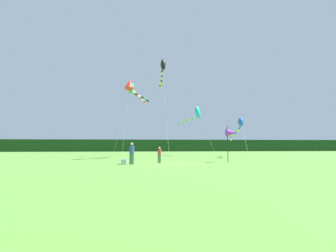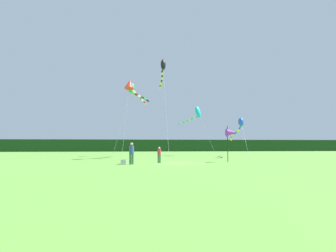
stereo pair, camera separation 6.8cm
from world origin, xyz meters
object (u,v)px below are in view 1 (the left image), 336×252
object	(u,v)px
kite_green	(132,89)
person_child	(159,154)
kite_red	(131,86)
kite_cyan	(196,113)
banner_flag_pole	(231,133)
kite_blue	(239,126)
person_adult	(132,152)
cooler_box	(124,162)
kite_black	(163,69)

from	to	relation	value
kite_green	person_child	bearing A→B (deg)	-79.54
person_child	kite_red	world-z (taller)	kite_red
person_child	kite_cyan	bearing A→B (deg)	67.04
banner_flag_pole	kite_green	bearing A→B (deg)	123.34
kite_green	kite_blue	distance (m)	15.29
banner_flag_pole	kite_blue	distance (m)	9.93
kite_blue	kite_cyan	bearing A→B (deg)	121.96
banner_flag_pole	person_child	bearing A→B (deg)	-175.37
person_adult	person_child	xyz separation A→B (m)	(2.29, 1.44, -0.20)
person_child	kite_green	xyz separation A→B (m)	(-2.67, 14.48, 8.57)
banner_flag_pole	kite_red	size ratio (longest dim) A/B	0.36
kite_blue	person_adult	bearing A→B (deg)	-140.15
person_adult	kite_blue	xyz separation A→B (m)	(13.01, 10.86, 3.01)
kite_red	cooler_box	bearing A→B (deg)	-91.85
banner_flag_pole	kite_black	xyz separation A→B (m)	(-5.38, 8.95, 8.27)
person_child	cooler_box	distance (m)	3.13
kite_green	kite_blue	bearing A→B (deg)	-20.72
kite_black	kite_blue	size ratio (longest dim) A/B	1.26
banner_flag_pole	kite_blue	xyz separation A→B (m)	(4.21, 8.89, 1.36)
kite_black	kite_green	size ratio (longest dim) A/B	1.17
person_child	cooler_box	size ratio (longest dim) A/B	3.24
kite_cyan	banner_flag_pole	bearing A→B (deg)	-90.76
kite_black	kite_blue	world-z (taller)	kite_black
person_child	kite_red	xyz separation A→B (m)	(-2.66, 7.55, 7.44)
kite_blue	kite_red	world-z (taller)	kite_red
cooler_box	kite_cyan	size ratio (longest dim) A/B	0.06
cooler_box	banner_flag_pole	world-z (taller)	banner_flag_pole
kite_blue	kite_red	bearing A→B (deg)	-172.09
person_adult	cooler_box	bearing A→B (deg)	141.20
person_child	kite_cyan	world-z (taller)	kite_cyan
cooler_box	person_adult	bearing A→B (deg)	-38.80
kite_red	person_adult	bearing A→B (deg)	-87.64
person_adult	kite_cyan	bearing A→B (deg)	62.50
person_child	kite_green	size ratio (longest dim) A/B	0.13
cooler_box	kite_black	size ratio (longest dim) A/B	0.03
cooler_box	banner_flag_pole	xyz separation A→B (m)	(9.44, 1.45, 2.42)
person_adult	kite_cyan	size ratio (longest dim) A/B	0.23
banner_flag_pole	kite_black	distance (m)	13.32
kite_black	kite_cyan	xyz separation A→B (m)	(5.58, 6.37, -4.66)
kite_black	kite_green	bearing A→B (deg)	127.20
kite_blue	person_child	bearing A→B (deg)	-138.72
person_adult	cooler_box	size ratio (longest dim) A/B	4.09
person_adult	kite_red	distance (m)	11.56
cooler_box	kite_blue	xyz separation A→B (m)	(13.65, 10.34, 3.77)
person_child	kite_green	bearing A→B (deg)	100.46
person_child	kite_red	distance (m)	10.93
cooler_box	kite_red	distance (m)	11.67
person_child	kite_green	distance (m)	17.04
person_adult	kite_red	size ratio (longest dim) A/B	0.19
cooler_box	kite_green	distance (m)	17.91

